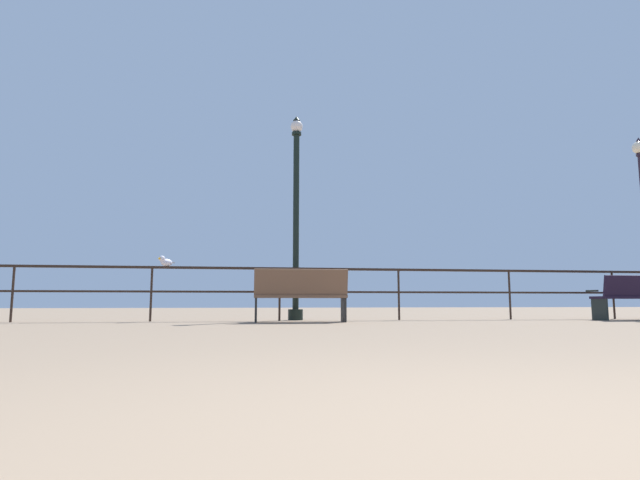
# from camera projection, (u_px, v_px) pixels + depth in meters

# --- Properties ---
(ground_plane) EXTENTS (60.00, 60.00, 0.00)m
(ground_plane) POSITION_uv_depth(u_px,v_px,m) (565.00, 471.00, 1.14)
(ground_plane) COLOR #8E765D
(pier_railing) EXTENTS (19.90, 0.05, 1.07)m
(pier_railing) POSITION_uv_depth(u_px,v_px,m) (280.00, 281.00, 10.08)
(pier_railing) COLOR black
(pier_railing) RESTS_ON ground_plane
(bench_near_left) EXTENTS (1.73, 0.65, 0.98)m
(bench_near_left) POSITION_uv_depth(u_px,v_px,m) (301.00, 292.00, 9.28)
(bench_near_left) COLOR brown
(bench_near_left) RESTS_ON ground_plane
(bench_near_right) EXTENTS (1.79, 0.68, 0.91)m
(bench_near_right) POSITION_uv_depth(u_px,v_px,m) (638.00, 295.00, 10.33)
(bench_near_right) COLOR black
(bench_near_right) RESTS_ON ground_plane
(lamppost_center) EXTENTS (0.31, 0.31, 4.38)m
(lamppost_center) POSITION_uv_depth(u_px,v_px,m) (296.00, 217.00, 10.60)
(lamppost_center) COLOR black
(lamppost_center) RESTS_ON ground_plane
(seagull_on_rail) EXTENTS (0.31, 0.36, 0.20)m
(seagull_on_rail) POSITION_uv_depth(u_px,v_px,m) (166.00, 262.00, 9.77)
(seagull_on_rail) COLOR silver
(seagull_on_rail) RESTS_ON pier_railing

